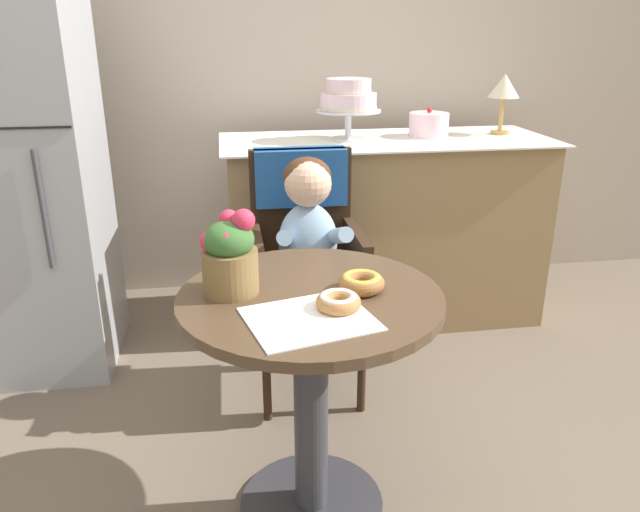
% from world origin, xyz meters
% --- Properties ---
extents(ground_plane, '(8.00, 8.00, 0.00)m').
position_xyz_m(ground_plane, '(0.00, 0.00, 0.00)').
color(ground_plane, '#6B5B4C').
extents(back_wall, '(4.80, 0.10, 2.70)m').
position_xyz_m(back_wall, '(0.00, 1.85, 1.35)').
color(back_wall, '#B2A393').
rests_on(back_wall, ground).
extents(cafe_table, '(0.72, 0.72, 0.72)m').
position_xyz_m(cafe_table, '(0.00, 0.00, 0.51)').
color(cafe_table, '#4C3826').
rests_on(cafe_table, ground).
extents(wicker_chair, '(0.42, 0.45, 0.95)m').
position_xyz_m(wicker_chair, '(0.08, 0.75, 0.64)').
color(wicker_chair, '#332114').
rests_on(wicker_chair, ground).
extents(seated_child, '(0.27, 0.32, 0.73)m').
position_xyz_m(seated_child, '(0.08, 0.59, 0.68)').
color(seated_child, '#8CADCC').
rests_on(seated_child, ground).
extents(paper_napkin, '(0.35, 0.32, 0.00)m').
position_xyz_m(paper_napkin, '(-0.02, -0.15, 0.72)').
color(paper_napkin, white).
rests_on(paper_napkin, cafe_table).
extents(donut_front, '(0.12, 0.12, 0.04)m').
position_xyz_m(donut_front, '(0.06, -0.11, 0.74)').
color(donut_front, '#AD7542').
rests_on(donut_front, cafe_table).
extents(donut_mid, '(0.13, 0.13, 0.05)m').
position_xyz_m(donut_mid, '(0.14, 0.00, 0.75)').
color(donut_mid, '#936033').
rests_on(donut_mid, cafe_table).
extents(flower_vase, '(0.15, 0.15, 0.23)m').
position_xyz_m(flower_vase, '(-0.21, 0.04, 0.83)').
color(flower_vase, brown).
rests_on(flower_vase, cafe_table).
extents(display_counter, '(1.56, 0.62, 0.90)m').
position_xyz_m(display_counter, '(0.55, 1.30, 0.45)').
color(display_counter, '#93754C').
rests_on(display_counter, ground).
extents(tiered_cake_stand, '(0.30, 0.30, 0.28)m').
position_xyz_m(tiered_cake_stand, '(0.36, 1.30, 1.09)').
color(tiered_cake_stand, silver).
rests_on(tiered_cake_stand, display_counter).
extents(round_layer_cake, '(0.19, 0.19, 0.14)m').
position_xyz_m(round_layer_cake, '(0.76, 1.34, 0.96)').
color(round_layer_cake, silver).
rests_on(round_layer_cake, display_counter).
extents(table_lamp, '(0.15, 0.15, 0.28)m').
position_xyz_m(table_lamp, '(1.13, 1.35, 1.12)').
color(table_lamp, '#B28C47').
rests_on(table_lamp, display_counter).
extents(refrigerator, '(0.64, 0.63, 1.70)m').
position_xyz_m(refrigerator, '(-1.05, 1.10, 0.85)').
color(refrigerator, '#9EA0A5').
rests_on(refrigerator, ground).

